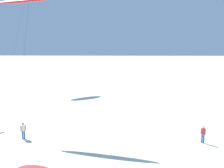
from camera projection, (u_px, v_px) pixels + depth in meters
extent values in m
ellipsoid|color=red|center=(29.00, 0.00, 28.77)|extent=(8.26, 3.00, 1.19)
ellipsoid|color=#EA5193|center=(29.00, 0.00, 28.76)|extent=(8.27, 2.39, 0.79)
cylinder|color=#4C4C51|center=(23.00, 66.00, 28.42)|extent=(1.00, 3.08, 13.49)
cylinder|color=#4C4C51|center=(17.00, 36.00, 51.60)|extent=(2.92, 6.86, 19.81)
cylinder|color=#284CA3|center=(202.00, 138.00, 25.11)|extent=(0.14, 0.14, 0.88)
cylinder|color=#284CA3|center=(204.00, 139.00, 25.01)|extent=(0.14, 0.14, 0.88)
cube|color=red|center=(203.00, 131.00, 24.94)|extent=(0.36, 0.34, 0.53)
cylinder|color=beige|center=(201.00, 131.00, 25.07)|extent=(0.09, 0.09, 0.56)
cylinder|color=beige|center=(205.00, 132.00, 24.82)|extent=(0.09, 0.09, 0.56)
sphere|color=beige|center=(203.00, 127.00, 24.87)|extent=(0.21, 0.21, 0.21)
cylinder|color=#284CA3|center=(24.00, 135.00, 26.13)|extent=(0.14, 0.14, 0.82)
cylinder|color=#284CA3|center=(23.00, 135.00, 26.04)|extent=(0.14, 0.14, 0.82)
cube|color=white|center=(23.00, 128.00, 25.98)|extent=(0.36, 0.33, 0.54)
cylinder|color=brown|center=(25.00, 128.00, 26.10)|extent=(0.09, 0.09, 0.56)
cylinder|color=brown|center=(21.00, 129.00, 25.87)|extent=(0.09, 0.09, 0.56)
sphere|color=brown|center=(23.00, 124.00, 25.91)|extent=(0.21, 0.21, 0.21)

